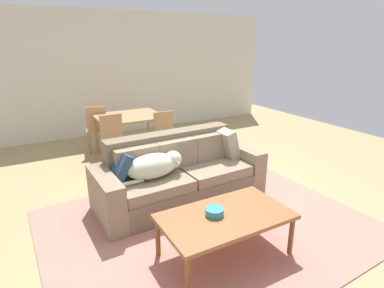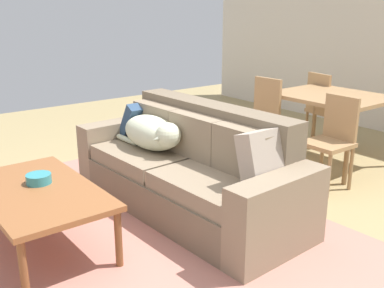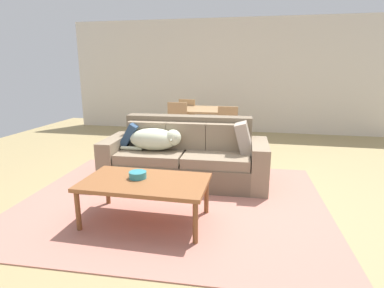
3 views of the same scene
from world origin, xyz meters
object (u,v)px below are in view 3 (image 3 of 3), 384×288
object	(u,v)px
dog_on_left_cushion	(156,139)
couch	(186,157)
coffee_table	(145,184)
dining_chair_far_left	(189,118)
bowl_on_coffee_table	(138,175)
throw_pillow_by_right_arm	(244,137)
dining_chair_near_right	(227,129)
throw_pillow_by_left_arm	(132,135)
dining_chair_near_left	(176,126)
dining_table	(207,113)

from	to	relation	value
dog_on_left_cushion	couch	bearing A→B (deg)	14.25
dog_on_left_cushion	coffee_table	world-z (taller)	dog_on_left_cushion
dog_on_left_cushion	dining_chair_far_left	bearing A→B (deg)	90.14
couch	bowl_on_coffee_table	xyz separation A→B (m)	(-0.23, -1.21, 0.15)
throw_pillow_by_right_arm	couch	bearing A→B (deg)	-174.13
coffee_table	dining_chair_near_right	size ratio (longest dim) A/B	1.43
throw_pillow_by_left_arm	coffee_table	size ratio (longest dim) A/B	0.30
couch	dining_chair_near_left	distance (m)	1.44
bowl_on_coffee_table	dining_chair_near_left	distance (m)	2.57
coffee_table	dining_chair_near_right	distance (m)	2.69
throw_pillow_by_right_arm	dining_table	distance (m)	2.06
dog_on_left_cushion	dining_chair_far_left	distance (m)	2.62
throw_pillow_by_right_arm	coffee_table	distance (m)	1.65
dining_chair_near_left	dog_on_left_cushion	bearing A→B (deg)	-89.10
dining_table	dining_chair_far_left	xyz separation A→B (m)	(-0.48, 0.53, -0.20)
dining_chair_near_left	throw_pillow_by_right_arm	bearing A→B (deg)	-47.38
coffee_table	throw_pillow_by_right_arm	bearing A→B (deg)	55.23
dining_chair_near_right	coffee_table	bearing A→B (deg)	-101.57
couch	dining_chair_far_left	world-z (taller)	dining_chair_far_left
couch	dining_chair_near_right	world-z (taller)	couch
dining_table	dining_chair_near_left	bearing A→B (deg)	-126.61
dog_on_left_cushion	dining_chair_far_left	size ratio (longest dim) A/B	0.92
couch	coffee_table	world-z (taller)	couch
throw_pillow_by_left_arm	dining_chair_near_left	world-z (taller)	dining_chair_near_left
dog_on_left_cushion	dining_table	world-z (taller)	dining_table
dog_on_left_cushion	throw_pillow_by_left_arm	bearing A→B (deg)	159.65
couch	dining_table	xyz separation A→B (m)	(-0.02, 1.97, 0.35)
dog_on_left_cushion	throw_pillow_by_left_arm	distance (m)	0.43
couch	throw_pillow_by_right_arm	size ratio (longest dim) A/B	5.34
dog_on_left_cushion	throw_pillow_by_right_arm	distance (m)	1.20
coffee_table	couch	bearing A→B (deg)	83.82
dog_on_left_cushion	bowl_on_coffee_table	world-z (taller)	dog_on_left_cushion
dining_chair_far_left	couch	bearing A→B (deg)	109.72
throw_pillow_by_right_arm	dining_chair_near_left	size ratio (longest dim) A/B	0.45
throw_pillow_by_right_arm	dining_table	bearing A→B (deg)	113.42
dog_on_left_cushion	dining_table	bearing A→B (deg)	77.64
couch	dining_chair_near_right	distance (m)	1.44
coffee_table	dining_chair_near_right	xyz separation A→B (m)	(0.58, 2.63, 0.09)
dog_on_left_cushion	throw_pillow_by_left_arm	world-z (taller)	throw_pillow_by_left_arm
throw_pillow_by_right_arm	dining_table	size ratio (longest dim) A/B	0.37
throw_pillow_by_right_arm	bowl_on_coffee_table	distance (m)	1.66
dog_on_left_cushion	throw_pillow_by_right_arm	world-z (taller)	throw_pillow_by_right_arm
throw_pillow_by_left_arm	dining_chair_near_right	size ratio (longest dim) A/B	0.43
bowl_on_coffee_table	dining_chair_far_left	bearing A→B (deg)	94.15
couch	dining_chair_near_right	bearing A→B (deg)	69.84
throw_pillow_by_right_arm	dining_chair_near_left	xyz separation A→B (m)	(-1.28, 1.27, -0.14)
dining_chair_far_left	dining_chair_near_right	bearing A→B (deg)	138.18
throw_pillow_by_left_arm	dining_chair_near_left	distance (m)	1.37
throw_pillow_by_right_arm	coffee_table	bearing A→B (deg)	-124.77
dining_chair_far_left	dog_on_left_cushion	bearing A→B (deg)	100.80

